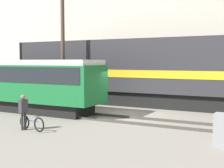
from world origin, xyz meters
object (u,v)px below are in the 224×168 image
Objects in this scene: bicycle at (32,123)px; signal_box at (224,130)px; streetcar at (16,81)px; person at (23,109)px; freight_locomotive at (156,71)px; utility_pole_center at (63,37)px.

bicycle is 1.37× the size of signal_box.
person is at bearing -42.22° from streetcar.
freight_locomotive is 10.38m from signal_box.
bicycle is 1.04× the size of person.
utility_pole_center reaches higher than bicycle.
freight_locomotive is 9.24m from streetcar.
utility_pole_center is 13.33m from signal_box.
streetcar is 9.82× the size of signal_box.
streetcar is at bearing 167.94° from signal_box.
bicycle is 8.07m from signal_box.
utility_pole_center is at bearing -153.13° from freight_locomotive.
utility_pole_center reaches higher than freight_locomotive.
streetcar is 6.48m from bicycle.
utility_pole_center is (1.51, 2.88, 2.92)m from streetcar.
utility_pole_center reaches higher than streetcar.
bicycle is (4.89, -3.99, -1.48)m from streetcar.
freight_locomotive reaches higher than streetcar.
streetcar is at bearing 137.78° from person.
bicycle is 0.17× the size of utility_pole_center.
signal_box is (5.66, -8.51, -1.80)m from freight_locomotive.
person is at bearing -66.81° from utility_pole_center.
streetcar is 6.13m from person.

